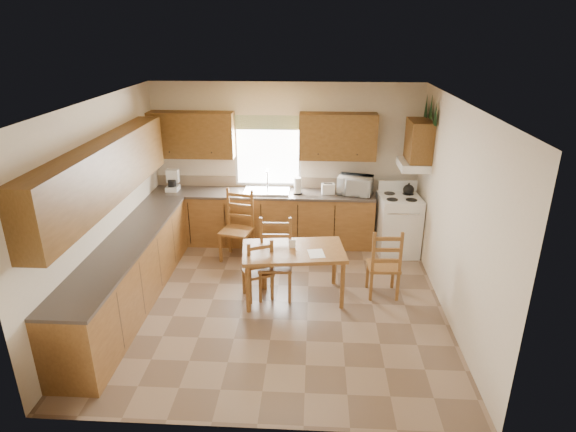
# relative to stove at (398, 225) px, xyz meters

# --- Properties ---
(floor) EXTENTS (4.50, 4.50, 0.00)m
(floor) POSITION_rel_stove_xyz_m (-1.88, -1.67, -0.48)
(floor) COLOR #846A54
(floor) RESTS_ON ground
(ceiling) EXTENTS (4.50, 4.50, 0.00)m
(ceiling) POSITION_rel_stove_xyz_m (-1.88, -1.67, 2.22)
(ceiling) COLOR olive
(ceiling) RESTS_ON floor
(wall_left) EXTENTS (4.50, 4.50, 0.00)m
(wall_left) POSITION_rel_stove_xyz_m (-4.13, -1.67, 0.87)
(wall_left) COLOR beige
(wall_left) RESTS_ON floor
(wall_right) EXTENTS (4.50, 4.50, 0.00)m
(wall_right) POSITION_rel_stove_xyz_m (0.37, -1.67, 0.87)
(wall_right) COLOR beige
(wall_right) RESTS_ON floor
(wall_back) EXTENTS (4.50, 4.50, 0.00)m
(wall_back) POSITION_rel_stove_xyz_m (-1.88, 0.58, 0.87)
(wall_back) COLOR beige
(wall_back) RESTS_ON floor
(wall_front) EXTENTS (4.50, 4.50, 0.00)m
(wall_front) POSITION_rel_stove_xyz_m (-1.88, -3.92, 0.87)
(wall_front) COLOR beige
(wall_front) RESTS_ON floor
(lower_cab_back) EXTENTS (3.75, 0.60, 0.88)m
(lower_cab_back) POSITION_rel_stove_xyz_m (-2.25, 0.28, -0.04)
(lower_cab_back) COLOR brown
(lower_cab_back) RESTS_ON floor
(lower_cab_left) EXTENTS (0.60, 3.60, 0.88)m
(lower_cab_left) POSITION_rel_stove_xyz_m (-3.83, -1.82, -0.04)
(lower_cab_left) COLOR brown
(lower_cab_left) RESTS_ON floor
(counter_back) EXTENTS (3.75, 0.63, 0.04)m
(counter_back) POSITION_rel_stove_xyz_m (-2.25, 0.28, 0.42)
(counter_back) COLOR #473C36
(counter_back) RESTS_ON lower_cab_back
(counter_left) EXTENTS (0.63, 3.60, 0.04)m
(counter_left) POSITION_rel_stove_xyz_m (-3.83, -1.82, 0.42)
(counter_left) COLOR #473C36
(counter_left) RESTS_ON lower_cab_left
(backsplash) EXTENTS (3.75, 0.01, 0.18)m
(backsplash) POSITION_rel_stove_xyz_m (-2.25, 0.57, 0.53)
(backsplash) COLOR gray
(backsplash) RESTS_ON counter_back
(upper_cab_back_left) EXTENTS (1.41, 0.33, 0.75)m
(upper_cab_back_left) POSITION_rel_stove_xyz_m (-3.43, 0.41, 1.38)
(upper_cab_back_left) COLOR brown
(upper_cab_back_left) RESTS_ON wall_back
(upper_cab_back_right) EXTENTS (1.25, 0.33, 0.75)m
(upper_cab_back_right) POSITION_rel_stove_xyz_m (-1.02, 0.41, 1.38)
(upper_cab_back_right) COLOR brown
(upper_cab_back_right) RESTS_ON wall_back
(upper_cab_left) EXTENTS (0.33, 3.60, 0.75)m
(upper_cab_left) POSITION_rel_stove_xyz_m (-3.96, -1.82, 1.38)
(upper_cab_left) COLOR brown
(upper_cab_left) RESTS_ON wall_left
(upper_cab_stove) EXTENTS (0.33, 0.62, 0.62)m
(upper_cab_stove) POSITION_rel_stove_xyz_m (0.20, -0.02, 1.42)
(upper_cab_stove) COLOR brown
(upper_cab_stove) RESTS_ON wall_right
(range_hood) EXTENTS (0.44, 0.62, 0.12)m
(range_hood) POSITION_rel_stove_xyz_m (0.15, -0.02, 1.04)
(range_hood) COLOR white
(range_hood) RESTS_ON wall_right
(window_frame) EXTENTS (1.13, 0.02, 1.18)m
(window_frame) POSITION_rel_stove_xyz_m (-2.18, 0.55, 1.07)
(window_frame) COLOR white
(window_frame) RESTS_ON wall_back
(window_pane) EXTENTS (1.05, 0.01, 1.10)m
(window_pane) POSITION_rel_stove_xyz_m (-2.18, 0.54, 1.07)
(window_pane) COLOR white
(window_pane) RESTS_ON wall_back
(window_valance) EXTENTS (1.19, 0.01, 0.24)m
(window_valance) POSITION_rel_stove_xyz_m (-2.18, 0.52, 1.57)
(window_valance) COLOR #507641
(window_valance) RESTS_ON wall_back
(sink_basin) EXTENTS (0.75, 0.45, 0.04)m
(sink_basin) POSITION_rel_stove_xyz_m (-2.18, 0.28, 0.46)
(sink_basin) COLOR silver
(sink_basin) RESTS_ON counter_back
(pine_decal_a) EXTENTS (0.22, 0.22, 0.36)m
(pine_decal_a) POSITION_rel_stove_xyz_m (0.33, -0.34, 1.90)
(pine_decal_a) COLOR black
(pine_decal_a) RESTS_ON wall_right
(pine_decal_b) EXTENTS (0.22, 0.22, 0.36)m
(pine_decal_b) POSITION_rel_stove_xyz_m (0.33, -0.02, 1.94)
(pine_decal_b) COLOR black
(pine_decal_b) RESTS_ON wall_right
(pine_decal_c) EXTENTS (0.22, 0.22, 0.36)m
(pine_decal_c) POSITION_rel_stove_xyz_m (0.33, 0.30, 1.90)
(pine_decal_c) COLOR black
(pine_decal_c) RESTS_ON wall_right
(stove) EXTENTS (0.70, 0.72, 0.96)m
(stove) POSITION_rel_stove_xyz_m (0.00, 0.00, 0.00)
(stove) COLOR white
(stove) RESTS_ON floor
(coffeemaker) EXTENTS (0.23, 0.27, 0.35)m
(coffeemaker) POSITION_rel_stove_xyz_m (-3.79, 0.28, 0.62)
(coffeemaker) COLOR white
(coffeemaker) RESTS_ON counter_back
(paper_towel) EXTENTS (0.14, 0.14, 0.28)m
(paper_towel) POSITION_rel_stove_xyz_m (-1.66, 0.23, 0.58)
(paper_towel) COLOR white
(paper_towel) RESTS_ON counter_back
(toaster) EXTENTS (0.23, 0.16, 0.17)m
(toaster) POSITION_rel_stove_xyz_m (-1.15, 0.26, 0.53)
(toaster) COLOR white
(toaster) RESTS_ON counter_back
(microwave) EXTENTS (0.59, 0.49, 0.31)m
(microwave) POSITION_rel_stove_xyz_m (-0.71, 0.28, 0.59)
(microwave) COLOR white
(microwave) RESTS_ON counter_back
(dining_table) EXTENTS (1.45, 0.95, 0.73)m
(dining_table) POSITION_rel_stove_xyz_m (-1.65, -1.54, -0.11)
(dining_table) COLOR brown
(dining_table) RESTS_ON floor
(chair_near_left) EXTENTS (0.49, 0.48, 0.89)m
(chair_near_left) POSITION_rel_stove_xyz_m (-2.14, -1.55, -0.03)
(chair_near_left) COLOR brown
(chair_near_left) RESTS_ON floor
(chair_near_right) EXTENTS (0.44, 0.42, 1.01)m
(chair_near_right) POSITION_rel_stove_xyz_m (-0.41, -1.38, 0.03)
(chair_near_right) COLOR brown
(chair_near_right) RESTS_ON floor
(chair_far_left) EXTENTS (0.56, 0.54, 1.12)m
(chair_far_left) POSITION_rel_stove_xyz_m (-2.61, -0.39, 0.08)
(chair_far_left) COLOR brown
(chair_far_left) RESTS_ON floor
(chair_far_right) EXTENTS (0.47, 0.45, 1.09)m
(chair_far_right) POSITION_rel_stove_xyz_m (-1.90, -1.50, 0.07)
(chair_far_right) COLOR brown
(chair_far_right) RESTS_ON floor
(table_paper) EXTENTS (0.25, 0.30, 0.00)m
(table_paper) POSITION_rel_stove_xyz_m (-1.34, -1.65, 0.25)
(table_paper) COLOR white
(table_paper) RESTS_ON dining_table
(table_card) EXTENTS (0.09, 0.02, 0.12)m
(table_card) POSITION_rel_stove_xyz_m (-1.66, -1.48, 0.31)
(table_card) COLOR white
(table_card) RESTS_ON dining_table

